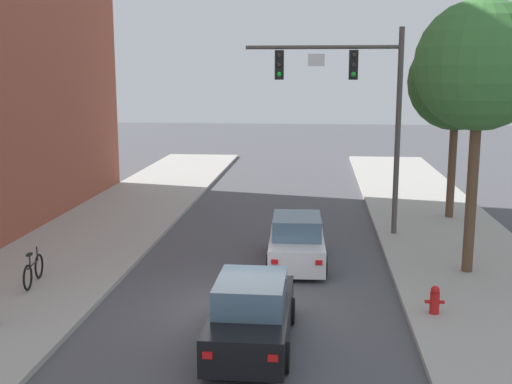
# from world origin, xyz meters

# --- Properties ---
(ground_plane) EXTENTS (120.00, 120.00, 0.00)m
(ground_plane) POSITION_xyz_m (0.00, 0.00, 0.00)
(ground_plane) COLOR #4C4C51
(sidewalk_left) EXTENTS (5.00, 60.00, 0.15)m
(sidewalk_left) POSITION_xyz_m (-6.50, 0.00, 0.07)
(sidewalk_left) COLOR #A8A59E
(sidewalk_left) RESTS_ON ground
(sidewalk_right) EXTENTS (5.00, 60.00, 0.15)m
(sidewalk_right) POSITION_xyz_m (6.50, 0.00, 0.07)
(sidewalk_right) COLOR #A8A59E
(sidewalk_right) RESTS_ON ground
(traffic_signal_mast) EXTENTS (5.65, 0.38, 7.50)m
(traffic_signal_mast) POSITION_xyz_m (3.05, 8.06, 5.30)
(traffic_signal_mast) COLOR #514C47
(traffic_signal_mast) RESTS_ON sidewalk_right
(car_lead_white) EXTENTS (1.94, 4.29, 1.60)m
(car_lead_white) POSITION_xyz_m (1.09, 4.35, 0.72)
(car_lead_white) COLOR silver
(car_lead_white) RESTS_ON ground
(car_following_black) EXTENTS (1.85, 4.25, 1.60)m
(car_following_black) POSITION_xyz_m (0.29, -1.94, 0.72)
(car_following_black) COLOR black
(car_following_black) RESTS_ON ground
(bicycle_leaning) EXTENTS (0.30, 1.76, 0.98)m
(bicycle_leaning) POSITION_xyz_m (-6.26, 1.20, 0.54)
(bicycle_leaning) COLOR black
(bicycle_leaning) RESTS_ON sidewalk_left
(fire_hydrant) EXTENTS (0.48, 0.24, 0.72)m
(fire_hydrant) POSITION_xyz_m (4.67, 0.00, 0.51)
(fire_hydrant) COLOR red
(fire_hydrant) RESTS_ON sidewalk_right
(street_tree_nearest) EXTENTS (3.75, 3.75, 7.99)m
(street_tree_nearest) POSITION_xyz_m (6.27, 3.61, 6.23)
(street_tree_nearest) COLOR brown
(street_tree_nearest) RESTS_ON sidewalk_right
(street_tree_second) EXTENTS (3.91, 3.91, 7.50)m
(street_tree_second) POSITION_xyz_m (7.21, 11.04, 5.67)
(street_tree_second) COLOR brown
(street_tree_second) RESTS_ON sidewalk_right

